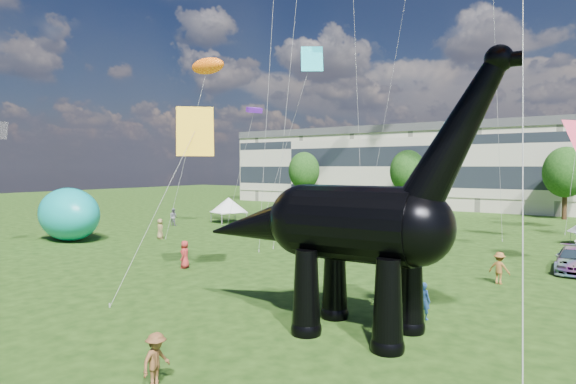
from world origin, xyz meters
The scene contains 13 objects.
ground centered at (0.00, 0.00, 0.00)m, with size 220.00×220.00×0.00m, color #16330C.
terrace_row centered at (-8.00, 62.00, 6.00)m, with size 78.00×11.00×12.00m, color beige.
tree_far_left centered at (-30.00, 53.00, 6.29)m, with size 5.20×5.20×9.44m.
tree_mid_left centered at (-12.00, 53.00, 6.29)m, with size 5.20×5.20×9.44m.
tree_mid_right centered at (8.00, 53.00, 6.29)m, with size 5.20×5.20×9.44m.
dinosaur_sculpture centered at (4.76, 2.01, 4.07)m, with size 13.18×3.73×10.79m.
car_silver centered at (-7.94, 24.14, 0.71)m, with size 1.68×4.18×1.43m, color silver.
car_grey centered at (-2.25, 23.38, 0.82)m, with size 1.74×4.98×1.64m, color gray.
car_white centered at (-5.28, 27.65, 0.75)m, with size 2.49×5.41×1.50m, color silver.
car_dark centered at (11.36, 19.43, 0.73)m, with size 2.04×5.02×1.46m, color #595960.
gazebo_left centered at (-23.67, 27.07, 2.04)m, with size 5.50×5.50×2.91m.
inflatable_teal centered at (-25.97, 8.86, 2.31)m, with size 7.38×4.61×4.61m, color #0EA7A8.
visitors centered at (-2.67, 15.10, 0.87)m, with size 51.39×39.18×1.89m.
Camera 1 is at (13.53, -14.60, 6.44)m, focal length 30.00 mm.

